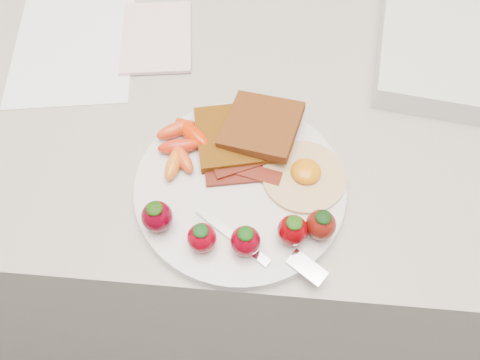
{
  "coord_description": "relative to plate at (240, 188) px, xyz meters",
  "views": [
    {
      "loc": [
        0.01,
        1.23,
        1.43
      ],
      "look_at": [
        -0.02,
        1.53,
        0.93
      ],
      "focal_mm": 35.0,
      "sensor_mm": 36.0,
      "label": 1
    }
  ],
  "objects": [
    {
      "name": "fried_egg",
      "position": [
        0.08,
        0.02,
        0.01
      ],
      "size": [
        0.13,
        0.13,
        0.02
      ],
      "color": "beige",
      "rests_on": "plate"
    },
    {
      "name": "toast_lower",
      "position": [
        -0.01,
        0.07,
        0.02
      ],
      "size": [
        0.12,
        0.12,
        0.01
      ],
      "primitive_type": "cube",
      "rotation": [
        0.0,
        0.0,
        0.23
      ],
      "color": "#4D2C07",
      "rests_on": "plate"
    },
    {
      "name": "notepad",
      "position": [
        -0.16,
        0.27,
        -0.0
      ],
      "size": [
        0.13,
        0.17,
        0.01
      ],
      "primitive_type": "cube",
      "rotation": [
        0.0,
        0.0,
        0.14
      ],
      "color": "beige",
      "rests_on": "paper_sheet"
    },
    {
      "name": "counter",
      "position": [
        0.02,
        0.17,
        -0.46
      ],
      "size": [
        2.0,
        0.6,
        0.9
      ],
      "primitive_type": "cube",
      "color": "gray",
      "rests_on": "ground"
    },
    {
      "name": "plate",
      "position": [
        0.0,
        0.0,
        0.0
      ],
      "size": [
        0.27,
        0.27,
        0.02
      ],
      "primitive_type": "cylinder",
      "color": "silver",
      "rests_on": "counter"
    },
    {
      "name": "paper_sheet",
      "position": [
        -0.29,
        0.24,
        -0.01
      ],
      "size": [
        0.22,
        0.27,
        0.0
      ],
      "primitive_type": "cube",
      "rotation": [
        0.0,
        0.0,
        0.16
      ],
      "color": "white",
      "rests_on": "counter"
    },
    {
      "name": "fork",
      "position": [
        0.04,
        -0.09,
        0.01
      ],
      "size": [
        0.16,
        0.09,
        0.0
      ],
      "color": "silver",
      "rests_on": "plate"
    },
    {
      "name": "baby_carrots",
      "position": [
        -0.08,
        0.05,
        0.02
      ],
      "size": [
        0.08,
        0.11,
        0.02
      ],
      "color": "red",
      "rests_on": "plate"
    },
    {
      "name": "bacon_strips",
      "position": [
        0.0,
        0.02,
        0.01
      ],
      "size": [
        0.1,
        0.06,
        0.01
      ],
      "color": "black",
      "rests_on": "plate"
    },
    {
      "name": "strawberries",
      "position": [
        0.01,
        -0.07,
        0.03
      ],
      "size": [
        0.23,
        0.06,
        0.05
      ],
      "color": "#570010",
      "rests_on": "plate"
    },
    {
      "name": "toast_upper",
      "position": [
        0.02,
        0.08,
        0.03
      ],
      "size": [
        0.12,
        0.11,
        0.02
      ],
      "primitive_type": "cube",
      "rotation": [
        0.0,
        -0.1,
        -0.24
      ],
      "color": "#4D1E08",
      "rests_on": "toast_lower"
    }
  ]
}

